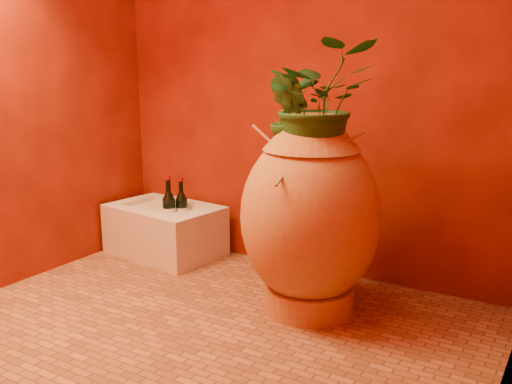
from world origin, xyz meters
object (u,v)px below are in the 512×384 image
Objects in this scene: amphora at (310,216)px; wine_bottle_c at (169,210)px; stone_basin at (165,231)px; wine_bottle_b at (182,210)px; wall_tap at (282,121)px; wine_bottle_a at (168,211)px.

wine_bottle_c is (-1.11, 0.28, -0.18)m from amphora.
stone_basin is at bearing 165.62° from wine_bottle_c.
stone_basin is 0.18m from wine_bottle_b.
wine_bottle_c reaches higher than stone_basin.
wine_bottle_c is 0.93m from wall_tap.
wine_bottle_c reaches higher than wine_bottle_b.
amphora reaches higher than stone_basin.
wine_bottle_b is 0.09m from wine_bottle_c.
wine_bottle_c is at bearing -119.15° from wine_bottle_b.
amphora reaches higher than wine_bottle_b.
wine_bottle_b is 2.20× the size of wall_tap.
wine_bottle_a is 0.85× the size of wine_bottle_c.
wall_tap reaches higher than wine_bottle_c.
wall_tap reaches higher than wine_bottle_b.
wall_tap is (0.75, 0.17, 0.73)m from stone_basin.
stone_basin is at bearing -145.92° from wine_bottle_b.
wine_bottle_c is (0.05, -0.01, 0.15)m from stone_basin.
amphora is at bearing -48.10° from wall_tap.
wine_bottle_a is at bearing -152.95° from wine_bottle_b.
stone_basin is 2.29× the size of wine_bottle_b.
stone_basin is 2.16× the size of wine_bottle_c.
wine_bottle_b is at bearing 60.85° from wine_bottle_c.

